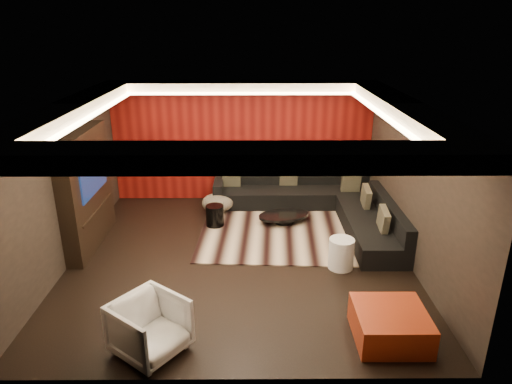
{
  "coord_description": "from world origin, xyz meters",
  "views": [
    {
      "loc": [
        0.25,
        -7.33,
        4.05
      ],
      "look_at": [
        0.3,
        0.6,
        1.05
      ],
      "focal_mm": 32.0,
      "sensor_mm": 36.0,
      "label": 1
    }
  ],
  "objects_px": {
    "coffee_table": "(284,218)",
    "sectional_sofa": "(321,205)",
    "white_side_table": "(341,254)",
    "armchair": "(150,327)",
    "orange_ottoman": "(390,325)",
    "drum_stool": "(215,215)"
  },
  "relations": [
    {
      "from": "white_side_table",
      "to": "sectional_sofa",
      "type": "relative_size",
      "value": 0.15
    },
    {
      "from": "coffee_table",
      "to": "orange_ottoman",
      "type": "relative_size",
      "value": 1.14
    },
    {
      "from": "coffee_table",
      "to": "sectional_sofa",
      "type": "relative_size",
      "value": 0.3
    },
    {
      "from": "orange_ottoman",
      "to": "sectional_sofa",
      "type": "height_order",
      "value": "sectional_sofa"
    },
    {
      "from": "coffee_table",
      "to": "sectional_sofa",
      "type": "distance_m",
      "value": 0.93
    },
    {
      "from": "armchair",
      "to": "white_side_table",
      "type": "bearing_deg",
      "value": -15.36
    },
    {
      "from": "white_side_table",
      "to": "armchair",
      "type": "bearing_deg",
      "value": -143.02
    },
    {
      "from": "orange_ottoman",
      "to": "armchair",
      "type": "relative_size",
      "value": 1.14
    },
    {
      "from": "sectional_sofa",
      "to": "armchair",
      "type": "bearing_deg",
      "value": -122.77
    },
    {
      "from": "orange_ottoman",
      "to": "armchair",
      "type": "bearing_deg",
      "value": -175.45
    },
    {
      "from": "coffee_table",
      "to": "white_side_table",
      "type": "relative_size",
      "value": 1.99
    },
    {
      "from": "coffee_table",
      "to": "sectional_sofa",
      "type": "bearing_deg",
      "value": 22.98
    },
    {
      "from": "drum_stool",
      "to": "white_side_table",
      "type": "xyz_separation_m",
      "value": [
        2.32,
        -1.72,
        0.03
      ]
    },
    {
      "from": "coffee_table",
      "to": "armchair",
      "type": "relative_size",
      "value": 1.3
    },
    {
      "from": "white_side_table",
      "to": "drum_stool",
      "type": "bearing_deg",
      "value": 143.35
    },
    {
      "from": "drum_stool",
      "to": "sectional_sofa",
      "type": "distance_m",
      "value": 2.34
    },
    {
      "from": "armchair",
      "to": "orange_ottoman",
      "type": "bearing_deg",
      "value": -47.79
    },
    {
      "from": "coffee_table",
      "to": "drum_stool",
      "type": "height_order",
      "value": "drum_stool"
    },
    {
      "from": "sectional_sofa",
      "to": "drum_stool",
      "type": "bearing_deg",
      "value": -167.64
    },
    {
      "from": "sectional_sofa",
      "to": "coffee_table",
      "type": "bearing_deg",
      "value": -157.02
    },
    {
      "from": "white_side_table",
      "to": "orange_ottoman",
      "type": "height_order",
      "value": "white_side_table"
    },
    {
      "from": "drum_stool",
      "to": "armchair",
      "type": "relative_size",
      "value": 0.53
    }
  ]
}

